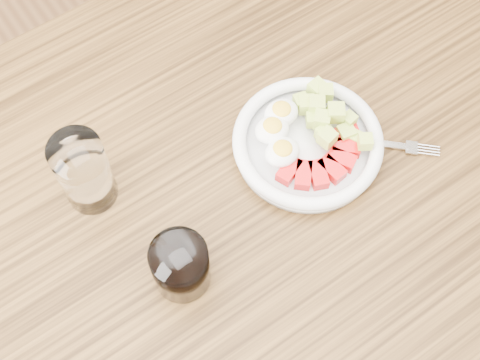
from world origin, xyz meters
name	(u,v)px	position (x,y,z in m)	size (l,w,h in m)	color
ground	(246,323)	(0.00, 0.00, 0.00)	(4.00, 4.00, 0.00)	brown
dining_table	(249,218)	(0.00, 0.00, 0.67)	(1.50, 0.90, 0.77)	brown
bowl	(307,141)	(0.11, 0.01, 0.79)	(0.22, 0.22, 0.06)	white
fork	(360,141)	(0.18, -0.03, 0.77)	(0.15, 0.14, 0.01)	black
water_glass	(84,172)	(-0.19, 0.13, 0.84)	(0.07, 0.07, 0.13)	white
coffee_glass	(181,266)	(-0.15, -0.06, 0.81)	(0.08, 0.08, 0.09)	white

